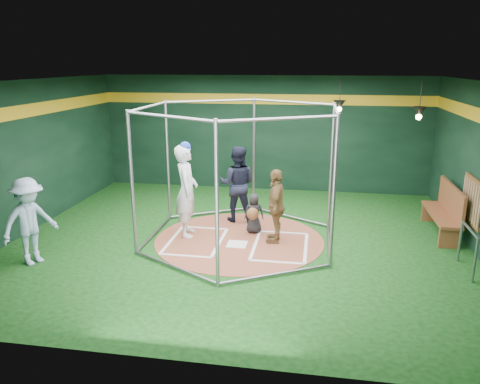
% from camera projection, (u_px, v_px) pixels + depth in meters
% --- Properties ---
extents(room_shell, '(10.10, 9.10, 3.53)m').
position_uv_depth(room_shell, '(239.00, 164.00, 10.10)').
color(room_shell, '#0C350C').
rests_on(room_shell, ground).
extents(clay_disc, '(3.80, 3.80, 0.01)m').
position_uv_depth(clay_disc, '(239.00, 240.00, 10.56)').
color(clay_disc, brown).
rests_on(clay_disc, ground).
extents(home_plate, '(0.43, 0.43, 0.01)m').
position_uv_depth(home_plate, '(237.00, 244.00, 10.28)').
color(home_plate, white).
rests_on(home_plate, clay_disc).
extents(batter_box_left, '(1.17, 1.77, 0.01)m').
position_uv_depth(batter_box_left, '(196.00, 241.00, 10.47)').
color(batter_box_left, white).
rests_on(batter_box_left, clay_disc).
extents(batter_box_right, '(1.17, 1.77, 0.01)m').
position_uv_depth(batter_box_right, '(280.00, 246.00, 10.17)').
color(batter_box_right, white).
rests_on(batter_box_right, clay_disc).
extents(batting_cage, '(4.05, 4.67, 3.00)m').
position_uv_depth(batting_cage, '(239.00, 176.00, 10.16)').
color(batting_cage, gray).
rests_on(batting_cage, ground).
extents(bat_rack, '(0.07, 1.25, 0.98)m').
position_uv_depth(bat_rack, '(472.00, 201.00, 9.88)').
color(bat_rack, brown).
rests_on(bat_rack, room_shell).
extents(pendant_lamp_near, '(0.34, 0.34, 0.90)m').
position_uv_depth(pendant_lamp_near, '(339.00, 105.00, 12.90)').
color(pendant_lamp_near, black).
rests_on(pendant_lamp_near, room_shell).
extents(pendant_lamp_far, '(0.34, 0.34, 0.90)m').
position_uv_depth(pendant_lamp_far, '(419.00, 112.00, 11.09)').
color(pendant_lamp_far, black).
rests_on(pendant_lamp_far, room_shell).
extents(batter_figure, '(0.66, 0.86, 2.18)m').
position_uv_depth(batter_figure, '(187.00, 190.00, 10.57)').
color(batter_figure, silver).
rests_on(batter_figure, clay_disc).
extents(visitor_leopard, '(0.42, 0.97, 1.65)m').
position_uv_depth(visitor_leopard, '(276.00, 206.00, 10.26)').
color(visitor_leopard, '#A07A44').
rests_on(visitor_leopard, clay_disc).
extents(catcher_figure, '(0.50, 0.57, 0.94)m').
position_uv_depth(catcher_figure, '(254.00, 213.00, 10.85)').
color(catcher_figure, black).
rests_on(catcher_figure, clay_disc).
extents(umpire, '(0.94, 0.74, 1.90)m').
position_uv_depth(umpire, '(237.00, 184.00, 11.60)').
color(umpire, black).
rests_on(umpire, clay_disc).
extents(bystander_blue, '(1.09, 1.30, 1.75)m').
position_uv_depth(bystander_blue, '(29.00, 221.00, 9.14)').
color(bystander_blue, '#A0BAD4').
rests_on(bystander_blue, ground).
extents(dugout_bench, '(0.47, 2.01, 1.18)m').
position_uv_depth(dugout_bench, '(446.00, 209.00, 10.79)').
color(dugout_bench, brown).
rests_on(dugout_bench, ground).
extents(steel_railing, '(0.05, 1.01, 0.87)m').
position_uv_depth(steel_railing, '(468.00, 243.00, 8.84)').
color(steel_railing, gray).
rests_on(steel_railing, ground).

